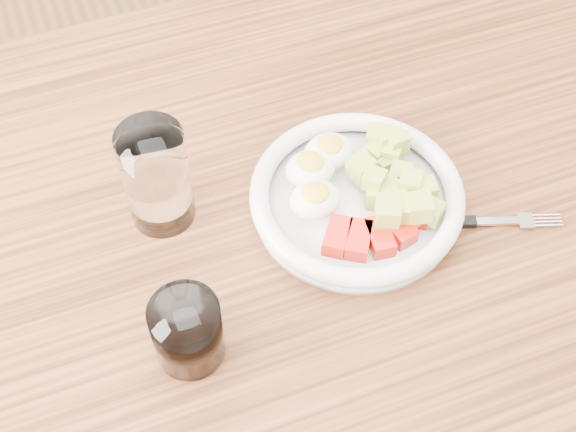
# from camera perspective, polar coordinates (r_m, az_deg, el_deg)

# --- Properties ---
(dining_table) EXTENTS (1.50, 0.90, 0.77)m
(dining_table) POSITION_cam_1_polar(r_m,az_deg,el_deg) (1.00, 0.74, -4.66)
(dining_table) COLOR brown
(dining_table) RESTS_ON ground
(bowl) EXTENTS (0.25, 0.25, 0.06)m
(bowl) POSITION_cam_1_polar(r_m,az_deg,el_deg) (0.93, 4.92, 1.55)
(bowl) COLOR white
(bowl) RESTS_ON dining_table
(fork) EXTENTS (0.19, 0.08, 0.01)m
(fork) POSITION_cam_1_polar(r_m,az_deg,el_deg) (0.94, 12.05, -0.44)
(fork) COLOR black
(fork) RESTS_ON dining_table
(water_glass) EXTENTS (0.07, 0.07, 0.13)m
(water_glass) POSITION_cam_1_polar(r_m,az_deg,el_deg) (0.90, -9.33, 2.75)
(water_glass) COLOR white
(water_glass) RESTS_ON dining_table
(coffee_glass) EXTENTS (0.07, 0.07, 0.08)m
(coffee_glass) POSITION_cam_1_polar(r_m,az_deg,el_deg) (0.81, -7.17, -8.16)
(coffee_glass) COLOR white
(coffee_glass) RESTS_ON dining_table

